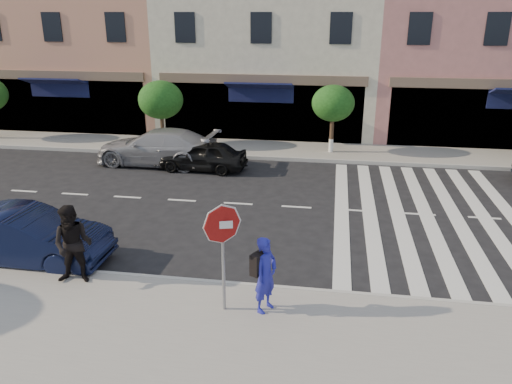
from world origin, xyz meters
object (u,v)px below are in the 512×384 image
photographer (266,275)px  walker (73,245)px  car_near_mid (25,236)px  car_far_mid (203,156)px  car_far_left (157,147)px  stop_sign (222,234)px

photographer → walker: (-4.57, 0.48, 0.11)m
photographer → walker: size_ratio=0.88×
car_near_mid → car_far_mid: bearing=-15.2°
photographer → car_far_left: photographer is taller
car_far_left → car_far_mid: size_ratio=1.46×
car_far_mid → stop_sign: bearing=20.1°
stop_sign → walker: bearing=154.6°
car_near_mid → car_far_mid: (2.44, 8.60, -0.11)m
walker → car_near_mid: walker is taller
car_far_left → car_far_mid: 2.20m
walker → car_far_left: 10.23m
walker → stop_sign: bearing=-17.2°
stop_sign → photographer: stop_sign is taller
stop_sign → photographer: 1.28m
car_near_mid → car_far_mid: 8.94m
stop_sign → car_far_left: (-5.30, 10.72, -1.15)m
stop_sign → car_far_mid: (-3.16, 10.22, -1.30)m
stop_sign → car_far_left: 12.01m
photographer → car_near_mid: (-6.48, 1.48, -0.27)m
stop_sign → walker: (-3.69, 0.62, -0.81)m
car_near_mid → walker: bearing=-117.0°
car_far_mid → photographer: bearing=24.7°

